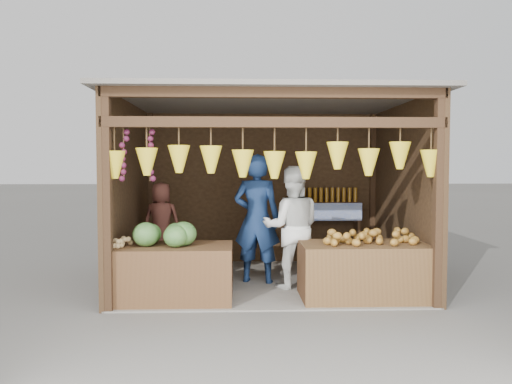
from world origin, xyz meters
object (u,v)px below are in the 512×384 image
vendor_seated (162,221)px  counter_right (363,271)px  woman_standing (292,227)px  counter_left (173,273)px  man_standing (257,219)px

vendor_seated → counter_right: bearing=163.6°
counter_right → woman_standing: bearing=143.8°
counter_left → man_standing: man_standing is taller
counter_left → counter_right: size_ratio=0.93×
vendor_seated → man_standing: bearing=176.3°
counter_right → counter_left: bearing=-180.0°
woman_standing → vendor_seated: bearing=-14.7°
woman_standing → vendor_seated: 1.98m
man_standing → woman_standing: 0.58m
counter_left → man_standing: size_ratio=0.79×
counter_left → vendor_seated: size_ratio=1.29×
counter_left → woman_standing: (1.56, 0.62, 0.50)m
counter_right → man_standing: 1.72m
woman_standing → vendor_seated: size_ratio=1.48×
counter_left → counter_right: bearing=0.0°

